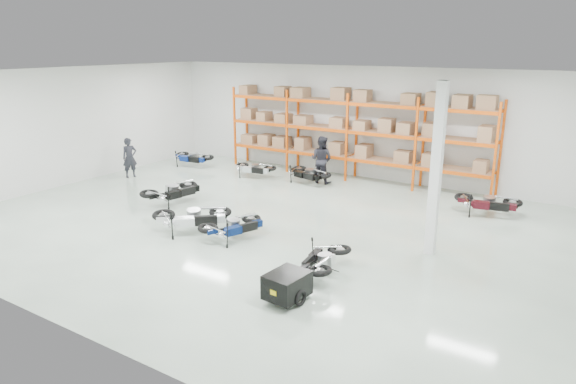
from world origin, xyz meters
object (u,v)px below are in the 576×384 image
Objects in this scene: moto_back_c at (307,171)px; person_back at (321,160)px; trailer at (287,285)px; moto_back_d at (488,199)px; moto_back_a at (192,155)px; person_left at (130,158)px; moto_black_far_left at (173,188)px; moto_blue_centre at (234,222)px; moto_silver_left at (192,213)px; moto_back_b at (254,166)px; moto_touring_right at (323,255)px.

person_back reaches higher than moto_back_c.
trailer is 8.66m from moto_back_d.
moto_back_a is 1.06× the size of person_left.
moto_black_far_left reaches higher than moto_back_d.
person_left is (-0.81, -2.80, 0.29)m from moto_back_a.
moto_back_d is (5.57, 6.08, 0.03)m from moto_blue_centre.
moto_black_far_left is 5.45m from moto_back_c.
trailer is 0.91× the size of moto_back_c.
moto_silver_left is at bearing 85.46° from person_back.
person_left reaches higher than moto_back_d.
moto_black_far_left reaches higher than moto_back_c.
moto_blue_centre is 7.06m from moto_back_b.
moto_blue_centre is 0.90× the size of person_back.
moto_back_a is at bearing 140.06° from moto_touring_right.
moto_back_a is 12.77m from moto_back_d.
moto_touring_right is 8.49m from person_back.
moto_back_d is at bearing -89.76° from moto_silver_left.
moto_back_a is (-5.81, 6.29, -0.08)m from moto_silver_left.
moto_back_a reaches higher than moto_back_c.
person_left reaches higher than moto_back_b.
moto_back_d is (2.35, 6.73, 0.05)m from moto_touring_right.
person_back is at bearing -86.75° from moto_back_a.
moto_back_a is 1.10× the size of moto_back_b.
moto_silver_left reaches higher than trailer.
trailer is at bearing -131.50° from moto_back_a.
moto_back_c is at bearing -90.25° from moto_back_a.
moto_touring_right is at bearing 95.46° from trailer.
moto_blue_centre is at bearing -155.43° from moto_back_b.
moto_back_c is (2.39, 0.33, 0.04)m from moto_back_b.
moto_silver_left is 6.98m from person_back.
moto_blue_centre is 9.43m from moto_back_a.
moto_back_d is 0.96× the size of person_back.
moto_back_a is at bearing 79.83° from moto_back_d.
moto_back_b is (-6.91, 8.27, 0.10)m from trailer.
moto_black_far_left is at bearing -90.12° from person_left.
person_back is at bearing 112.12° from moto_touring_right.
moto_black_far_left is (-3.85, 1.53, 0.07)m from moto_blue_centre.
moto_black_far_left reaches higher than moto_back_b.
moto_back_d is at bearing -75.91° from moto_back_c.
moto_black_far_left is at bearing 171.02° from moto_back_b.
moto_back_d is (12.77, -0.00, 0.02)m from moto_back_a.
moto_silver_left is 3.01m from moto_black_far_left.
moto_back_b is at bearing 14.13° from person_back.
trailer is 9.72m from moto_back_c.
trailer is 0.99× the size of moto_back_b.
moto_blue_centre is 6.83m from person_back.
person_back is at bearing 73.92° from moto_back_d.
person_left reaches higher than moto_blue_centre.
person_back is (-6.48, 0.67, 0.39)m from moto_back_d.
person_left is 7.90m from person_back.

